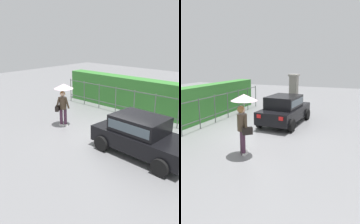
# 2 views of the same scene
# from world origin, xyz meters

# --- Properties ---
(ground_plane) EXTENTS (40.00, 40.00, 0.00)m
(ground_plane) POSITION_xyz_m (0.00, 0.00, 0.00)
(ground_plane) COLOR slate
(car) EXTENTS (3.81, 2.02, 1.48)m
(car) POSITION_xyz_m (1.75, -0.64, 0.80)
(car) COLOR black
(car) RESTS_ON ground
(pedestrian) EXTENTS (0.91, 0.91, 2.10)m
(pedestrian) POSITION_xyz_m (-2.51, -0.61, 1.53)
(pedestrian) COLOR #47283D
(pedestrian) RESTS_ON ground
(fence_section) EXTENTS (10.99, 0.05, 1.50)m
(fence_section) POSITION_xyz_m (-0.11, 2.80, 0.83)
(fence_section) COLOR #59605B
(fence_section) RESTS_ON ground
(hedge_row) EXTENTS (11.94, 0.90, 1.90)m
(hedge_row) POSITION_xyz_m (-0.11, 3.87, 0.95)
(hedge_row) COLOR #387F33
(hedge_row) RESTS_ON ground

